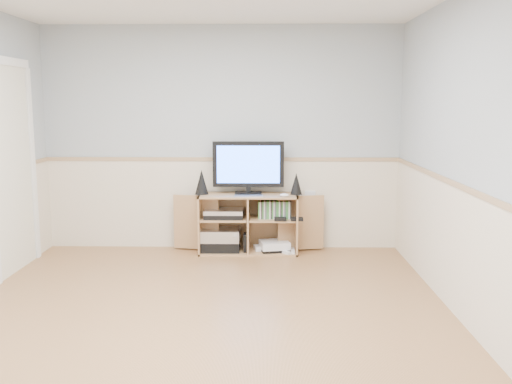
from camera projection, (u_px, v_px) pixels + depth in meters
The scene contains 11 objects.
room at pixel (193, 161), 4.31m from camera, with size 4.04×4.54×2.54m.
media_cabinet at pixel (248, 222), 6.37m from camera, with size 1.69×0.41×0.65m.
monitor at pixel (248, 166), 6.27m from camera, with size 0.78×0.18×0.58m.
speaker_left at pixel (202, 182), 6.27m from camera, with size 0.15×0.15×0.27m, color black.
speaker_right at pixel (296, 184), 6.26m from camera, with size 0.13×0.13×0.24m, color black.
keyboard at pixel (249, 196), 6.13m from camera, with size 0.31×0.12×0.01m, color silver.
mouse at pixel (284, 195), 6.12m from camera, with size 0.10×0.06×0.04m, color white.
av_components at pixel (222, 233), 6.34m from camera, with size 0.51×0.32×0.47m.
game_consoles at pixel (273, 246), 6.34m from camera, with size 0.46×0.32×0.11m.
game_cases at pixel (275, 210), 6.27m from camera, with size 0.36×0.14×0.19m, color #3F8C3F.
wall_outlet at pixel (310, 196), 6.47m from camera, with size 0.12×0.03×0.12m, color white.
Camera 1 is at (0.49, -4.17, 1.66)m, focal length 40.00 mm.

